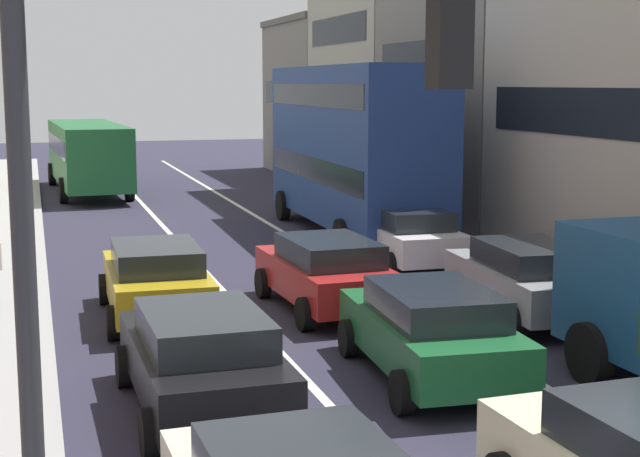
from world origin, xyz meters
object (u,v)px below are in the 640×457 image
traffic_light_pole (203,190)px  sedan_right_lane_behind_truck (527,278)px  hatchback_centre_lane_third (327,272)px  wagon_right_lane_far (407,235)px  wagon_left_lane_second (202,358)px  sedan_left_lane_third (156,279)px  bus_far_queue_secondary (88,151)px  sedan_centre_lane_second (431,330)px  bus_mid_queue_primary (352,142)px

traffic_light_pole → sedan_right_lane_behind_truck: bearing=50.1°
hatchback_centre_lane_third → wagon_right_lane_far: (3.33, 3.95, 0.00)m
wagon_left_lane_second → sedan_left_lane_third: (0.07, 5.64, 0.00)m
sedan_left_lane_third → sedan_right_lane_behind_truck: size_ratio=0.98×
sedan_right_lane_behind_truck → wagon_right_lane_far: same height
wagon_left_lane_second → bus_far_queue_secondary: bus_far_queue_secondary is taller
sedan_centre_lane_second → sedan_left_lane_third: 6.28m
traffic_light_pole → sedan_centre_lane_second: bearing=54.4°
hatchback_centre_lane_third → sedan_centre_lane_second: bearing=-179.8°
sedan_right_lane_behind_truck → bus_far_queue_secondary: 25.36m
sedan_left_lane_third → wagon_right_lane_far: same height
sedan_left_lane_third → wagon_left_lane_second: bearing=-179.4°
wagon_right_lane_far → wagon_left_lane_second: bearing=144.7°
sedan_centre_lane_second → wagon_left_lane_second: (-3.66, -0.49, 0.00)m
sedan_right_lane_behind_truck → bus_mid_queue_primary: 10.79m
hatchback_centre_lane_third → bus_mid_queue_primary: (3.55, 8.88, 2.03)m
sedan_left_lane_third → bus_mid_queue_primary: bearing=-37.7°
traffic_light_pole → sedan_centre_lane_second: 8.50m
traffic_light_pole → wagon_left_lane_second: bearing=80.8°
bus_mid_queue_primary → sedan_right_lane_behind_truck: bearing=-178.4°
wagon_right_lane_far → bus_far_queue_secondary: bus_far_queue_secondary is taller
bus_far_queue_secondary → sedan_left_lane_third: bearing=177.8°
sedan_left_lane_third → wagon_right_lane_far: size_ratio=1.00×
traffic_light_pole → wagon_left_lane_second: 6.76m
sedan_centre_lane_second → bus_far_queue_secondary: size_ratio=0.42×
wagon_left_lane_second → bus_mid_queue_primary: size_ratio=0.41×
hatchback_centre_lane_third → bus_mid_queue_primary: bearing=-23.9°
hatchback_centre_lane_third → sedan_right_lane_behind_truck: size_ratio=0.99×
hatchback_centre_lane_third → bus_far_queue_secondary: bearing=6.4°
hatchback_centre_lane_third → sedan_left_lane_third: bearing=82.8°
traffic_light_pole → bus_far_queue_secondary: (1.02, 33.95, -2.06)m
sedan_centre_lane_second → wagon_left_lane_second: bearing=101.3°
sedan_right_lane_behind_truck → hatchback_centre_lane_third: bearing=68.5°
sedan_right_lane_behind_truck → traffic_light_pole: bearing=144.1°
wagon_right_lane_far → sedan_left_lane_third: bearing=119.4°
sedan_right_lane_behind_truck → bus_far_queue_secondary: size_ratio=0.42×
sedan_right_lane_behind_truck → sedan_centre_lane_second: bearing=136.7°
sedan_right_lane_behind_truck → bus_far_queue_secondary: bearing=20.0°
wagon_left_lane_second → sedan_right_lane_behind_truck: 7.93m
wagon_left_lane_second → wagon_right_lane_far: 11.51m
hatchback_centre_lane_third → sedan_right_lane_behind_truck: 3.98m
wagon_left_lane_second → wagon_right_lane_far: bearing=-37.0°
wagon_right_lane_far → bus_mid_queue_primary: size_ratio=0.41×
sedan_centre_lane_second → hatchback_centre_lane_third: same height
traffic_light_pole → sedan_left_lane_third: (1.03, 11.61, -3.02)m
wagon_left_lane_second → hatchback_centre_lane_third: (3.46, 5.34, 0.00)m
traffic_light_pole → bus_far_queue_secondary: traffic_light_pole is taller
wagon_right_lane_far → bus_far_queue_secondary: (-6.74, 18.69, 0.96)m
bus_mid_queue_primary → bus_far_queue_secondary: 15.46m
sedan_centre_lane_second → bus_mid_queue_primary: size_ratio=0.42×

